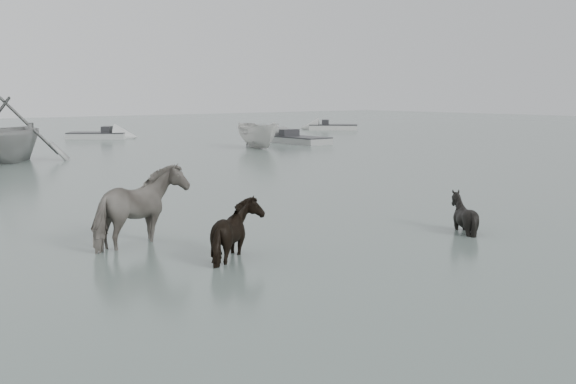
# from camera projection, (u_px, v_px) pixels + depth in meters

# --- Properties ---
(ground) EXTENTS (140.00, 140.00, 0.00)m
(ground) POSITION_uv_depth(u_px,v_px,m) (381.00, 249.00, 13.30)
(ground) COLOR #586960
(ground) RESTS_ON ground
(pony_pinto) EXTENTS (2.20, 1.57, 1.69)m
(pony_pinto) POSITION_uv_depth(u_px,v_px,m) (139.00, 201.00, 13.48)
(pony_pinto) COLOR black
(pony_pinto) RESTS_ON ground
(pony_dark) EXTENTS (1.57, 1.65, 1.30)m
(pony_dark) POSITION_uv_depth(u_px,v_px,m) (239.00, 222.00, 12.42)
(pony_dark) COLOR black
(pony_dark) RESTS_ON ground
(pony_black) EXTENTS (1.30, 1.21, 1.19)m
(pony_black) POSITION_uv_depth(u_px,v_px,m) (464.00, 203.00, 14.88)
(pony_black) COLOR black
(pony_black) RESTS_ON ground
(rowboat_trail) EXTENTS (6.77, 6.98, 2.81)m
(rowboat_trail) POSITION_uv_depth(u_px,v_px,m) (10.00, 127.00, 29.65)
(rowboat_trail) COLOR gray
(rowboat_trail) RESTS_ON ground
(boat_small) EXTENTS (2.40, 4.11, 1.49)m
(boat_small) POSITION_uv_depth(u_px,v_px,m) (259.00, 133.00, 36.68)
(boat_small) COLOR beige
(boat_small) RESTS_ON ground
(skiff_port) EXTENTS (1.65, 5.75, 0.75)m
(skiff_port) POSITION_uv_depth(u_px,v_px,m) (297.00, 136.00, 40.15)
(skiff_port) COLOR gray
(skiff_port) RESTS_ON ground
(skiff_mid) EXTENTS (4.81, 4.26, 0.75)m
(skiff_mid) POSITION_uv_depth(u_px,v_px,m) (97.00, 132.00, 44.10)
(skiff_mid) COLOR #AAADAB
(skiff_mid) RESTS_ON ground
(skiff_star) EXTENTS (4.71, 4.63, 0.75)m
(skiff_star) POSITION_uv_depth(u_px,v_px,m) (333.00, 125.00, 54.40)
(skiff_star) COLOR #B6B6B1
(skiff_star) RESTS_ON ground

